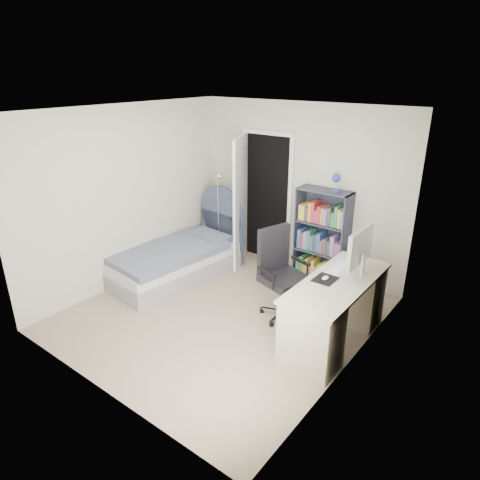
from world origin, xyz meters
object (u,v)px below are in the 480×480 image
Objects in this scene: bed at (179,258)px; office_chair at (280,269)px; nightstand at (221,230)px; bookcase at (322,239)px; desk at (336,308)px; floor_lamp at (219,225)px.

bed is 1.81m from office_chair.
nightstand is 0.35× the size of bookcase.
bookcase is 1.41× the size of office_chair.
bed reaches higher than office_chair.
desk is at bearing -24.58° from nightstand.
bed is 2.60m from desk.
floor_lamp reaches higher than desk.
floor_lamp reaches higher than office_chair.
nightstand is 0.42m from floor_lamp.
bed is 1.31× the size of desk.
desk is at bearing -20.63° from floor_lamp.
floor_lamp is at bearing 153.84° from office_chair.
floor_lamp is at bearing -55.70° from nightstand.
bookcase reaches higher than nightstand.
bed is 1.11m from nightstand.
desk is 1.39× the size of office_chair.
desk is at bearing -56.64° from bookcase.
nightstand is at bearing 95.03° from bed.
nightstand is 2.96m from desk.
office_chair reaches higher than nightstand.
bed reaches higher than nightstand.
nightstand is 0.36× the size of desk.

